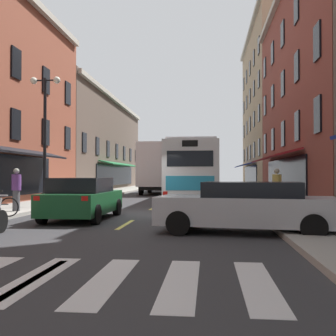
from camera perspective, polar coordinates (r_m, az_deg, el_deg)
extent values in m
cube|color=#333335|center=(16.06, -3.55, -6.79)|extent=(34.80, 80.00, 0.10)
cube|color=#DBCC4C|center=(6.52, -18.53, -14.76)|extent=(0.14, 2.40, 0.01)
cube|color=#DBCC4C|center=(12.64, -6.16, -8.10)|extent=(0.14, 2.40, 0.01)
cube|color=#DBCC4C|center=(19.01, -2.07, -5.74)|extent=(0.14, 2.40, 0.01)
cube|color=#DBCC4C|center=(25.45, -0.05, -4.55)|extent=(0.14, 2.40, 0.01)
cube|color=#DBCC4C|center=(31.91, 1.15, -3.84)|extent=(0.14, 2.40, 0.01)
cube|color=#DBCC4C|center=(38.39, 1.94, -3.37)|extent=(0.14, 2.40, 0.01)
cube|color=#DBCC4C|center=(44.87, 2.51, -3.04)|extent=(0.14, 2.40, 0.01)
cube|color=#DBCC4C|center=(51.36, 2.93, -2.79)|extent=(0.14, 2.40, 0.01)
cube|color=silver|center=(6.52, -18.53, -14.76)|extent=(0.50, 2.80, 0.01)
cube|color=silver|center=(6.16, -8.81, -15.62)|extent=(0.50, 2.80, 0.01)
cube|color=silver|center=(5.99, 1.85, -16.06)|extent=(0.50, 2.80, 0.01)
cube|color=silver|center=(6.01, 12.79, -15.97)|extent=(0.50, 2.80, 0.01)
cube|color=#A39E93|center=(17.98, -22.54, -5.71)|extent=(3.00, 80.00, 0.14)
cube|color=#A39E93|center=(16.18, 17.67, -6.27)|extent=(3.00, 80.00, 0.14)
cube|color=black|center=(22.13, -21.09, 5.88)|extent=(0.10, 1.00, 1.60)
cube|color=black|center=(25.56, -17.21, 4.93)|extent=(0.10, 1.00, 1.60)
cube|color=black|center=(29.09, -14.26, 4.19)|extent=(0.10, 1.00, 1.60)
cube|color=black|center=(22.73, -21.04, 13.91)|extent=(0.10, 1.00, 1.60)
cube|color=black|center=(26.09, -17.17, 11.94)|extent=(0.10, 1.00, 1.60)
cube|color=black|center=(29.55, -14.23, 10.38)|extent=(0.10, 1.00, 1.60)
cube|color=brown|center=(44.82, -12.41, 3.35)|extent=(8.00, 26.57, 9.96)
cube|color=#B2AD9E|center=(44.32, -7.28, 9.43)|extent=(0.44, 26.07, 0.40)
cube|color=black|center=(43.59, -7.38, -1.06)|extent=(0.10, 16.00, 2.10)
cube|color=#1E6638|center=(43.45, -6.46, 0.52)|extent=(1.38, 14.93, 0.44)
cube|color=black|center=(32.68, -11.96, 3.61)|extent=(0.10, 1.00, 1.60)
cube|color=black|center=(36.31, -10.12, 3.14)|extent=(0.10, 1.00, 1.60)
cube|color=black|center=(39.98, -8.62, 2.75)|extent=(0.10, 1.00, 1.60)
cube|color=black|center=(43.67, -7.37, 2.42)|extent=(0.10, 1.00, 1.60)
cube|color=black|center=(47.38, -6.32, 2.15)|extent=(0.10, 1.00, 1.60)
cube|color=black|center=(51.11, -5.42, 1.91)|extent=(0.10, 1.00, 1.60)
cube|color=black|center=(54.84, -4.64, 1.71)|extent=(0.10, 1.00, 1.60)
cube|color=black|center=(26.21, 16.29, -1.03)|extent=(0.10, 12.00, 2.10)
cube|color=maroon|center=(26.11, 14.75, 1.60)|extent=(1.38, 11.20, 0.44)
cube|color=black|center=(18.58, 20.77, 7.19)|extent=(0.10, 1.00, 1.60)
cube|color=black|center=(22.44, 18.12, 5.76)|extent=(0.10, 1.00, 1.60)
cube|color=black|center=(26.34, 16.26, 4.75)|extent=(0.10, 1.00, 1.60)
cube|color=black|center=(30.26, 14.89, 3.99)|extent=(0.10, 1.00, 1.60)
cube|color=black|center=(34.21, 13.83, 3.41)|extent=(0.10, 1.00, 1.60)
cube|color=black|center=(19.30, 20.70, 16.64)|extent=(0.10, 1.00, 1.60)
cube|color=black|center=(23.04, 18.08, 13.69)|extent=(0.10, 1.00, 1.60)
cube|color=black|center=(26.85, 16.23, 11.56)|extent=(0.10, 1.00, 1.60)
cube|color=black|center=(30.71, 14.86, 9.95)|extent=(0.10, 1.00, 1.60)
cube|color=black|center=(34.60, 13.81, 8.70)|extent=(0.10, 1.00, 1.60)
cube|color=black|center=(24.05, 18.03, 21.09)|extent=(0.10, 1.00, 1.60)
cube|color=black|center=(27.72, 16.19, 18.03)|extent=(0.10, 1.00, 1.60)
cube|color=black|center=(31.48, 14.83, 15.68)|extent=(0.10, 1.00, 1.60)
cube|color=black|center=(35.28, 13.79, 13.83)|extent=(0.10, 1.00, 1.60)
cube|color=#9E8466|center=(47.20, 16.67, 8.04)|extent=(8.00, 19.90, 17.96)
cube|color=#B2AD9E|center=(48.73, 11.62, 18.20)|extent=(0.44, 19.40, 0.40)
cube|color=black|center=(46.02, 11.77, -1.04)|extent=(0.10, 12.00, 2.10)
cube|color=navy|center=(45.96, 10.88, 0.45)|extent=(1.38, 11.20, 0.44)
cube|color=black|center=(38.16, 13.00, 2.94)|extent=(0.10, 1.00, 1.60)
cube|color=black|center=(42.12, 12.32, 2.57)|extent=(0.10, 1.00, 1.60)
cube|color=black|center=(46.09, 11.76, 2.25)|extent=(0.10, 1.00, 1.60)
cube|color=black|center=(50.07, 11.28, 1.99)|extent=(0.10, 1.00, 1.60)
cube|color=black|center=(54.04, 10.88, 1.77)|extent=(0.10, 1.00, 1.60)
cube|color=black|center=(38.51, 12.98, 7.70)|extent=(0.10, 1.00, 1.60)
cube|color=black|center=(42.44, 12.30, 6.88)|extent=(0.10, 1.00, 1.60)
cube|color=black|center=(46.39, 11.74, 6.20)|extent=(0.10, 1.00, 1.60)
cube|color=black|center=(50.34, 11.27, 5.63)|extent=(0.10, 1.00, 1.60)
cube|color=black|center=(54.30, 10.87, 5.14)|extent=(0.10, 1.00, 1.60)
cube|color=black|center=(39.13, 12.96, 12.33)|extent=(0.10, 1.00, 1.60)
cube|color=black|center=(43.00, 12.28, 11.11)|extent=(0.10, 1.00, 1.60)
cube|color=black|center=(46.90, 11.73, 10.08)|extent=(0.10, 1.00, 1.60)
cube|color=black|center=(50.81, 11.26, 9.22)|extent=(0.10, 1.00, 1.60)
cube|color=black|center=(54.73, 10.86, 8.47)|extent=(0.10, 1.00, 1.60)
cube|color=black|center=(39.99, 12.94, 16.80)|extent=(0.10, 1.00, 1.60)
cube|color=black|center=(43.79, 12.27, 15.20)|extent=(0.10, 1.00, 1.60)
cube|color=black|center=(47.62, 11.71, 13.86)|extent=(0.10, 1.00, 1.60)
cube|color=black|center=(51.47, 11.24, 12.72)|extent=(0.10, 1.00, 1.60)
cube|color=black|center=(55.35, 10.85, 11.74)|extent=(0.10, 1.00, 1.60)
cube|color=white|center=(23.42, 3.90, -0.54)|extent=(2.58, 11.96, 2.83)
cube|color=silver|center=(23.48, 3.89, 3.07)|extent=(2.38, 10.76, 0.16)
cube|color=black|center=(23.72, 3.92, -0.04)|extent=(2.62, 9.56, 0.96)
cube|color=#19723F|center=(23.44, 3.90, -3.39)|extent=(2.61, 11.56, 0.36)
cube|color=black|center=(29.35, 4.32, -0.24)|extent=(2.25, 0.13, 1.10)
cube|color=black|center=(17.51, 3.18, 1.36)|extent=(2.05, 0.13, 0.70)
cube|color=teal|center=(17.48, 3.18, -2.19)|extent=(2.15, 0.11, 0.64)
cube|color=black|center=(17.54, 3.18, 3.55)|extent=(0.70, 0.10, 0.28)
cube|color=red|center=(17.58, -0.39, -3.84)|extent=(0.20, 0.08, 0.28)
cube|color=red|center=(17.47, 6.78, -3.85)|extent=(0.20, 0.08, 0.28)
cylinder|color=black|center=(27.47, 1.75, -3.26)|extent=(0.30, 1.00, 1.00)
cylinder|color=black|center=(27.40, 6.67, -3.26)|extent=(0.30, 1.00, 1.00)
cylinder|color=black|center=(20.06, 0.17, -4.07)|extent=(0.30, 1.00, 1.00)
cylinder|color=black|center=(19.96, 6.92, -4.08)|extent=(0.30, 1.00, 1.00)
cube|color=black|center=(35.26, -0.82, -1.07)|extent=(2.33, 2.29, 2.40)
cube|color=black|center=(36.35, -0.59, 0.27)|extent=(2.00, 0.13, 0.80)
cube|color=silver|center=(31.67, -1.68, 0.45)|extent=(2.48, 5.06, 3.37)
cube|color=maroon|center=(31.52, 0.51, 0.76)|extent=(0.11, 3.01, 0.90)
cube|color=black|center=(32.79, -1.40, -2.81)|extent=(2.01, 6.90, 0.24)
cylinder|color=black|center=(35.25, -2.64, -2.85)|extent=(0.29, 0.90, 0.90)
cylinder|color=black|center=(34.96, 0.93, -2.87)|extent=(0.29, 0.90, 0.90)
cylinder|color=black|center=(31.12, -3.89, -3.09)|extent=(0.29, 0.90, 0.90)
cylinder|color=black|center=(30.79, 0.14, -3.11)|extent=(0.29, 0.90, 0.90)
cube|color=#144723|center=(14.35, -12.13, -4.85)|extent=(1.87, 4.29, 0.72)
cube|color=black|center=(14.16, -12.33, -2.47)|extent=(1.70, 2.32, 0.53)
cube|color=red|center=(12.62, -18.38, -4.15)|extent=(0.20, 0.06, 0.14)
cube|color=red|center=(12.08, -11.88, -4.32)|extent=(0.20, 0.06, 0.14)
cylinder|color=black|center=(16.01, -13.52, -5.45)|extent=(0.22, 0.64, 0.64)
cylinder|color=black|center=(15.52, -7.36, -5.61)|extent=(0.22, 0.64, 0.64)
cylinder|color=black|center=(13.33, -17.69, -6.32)|extent=(0.22, 0.64, 0.64)
cylinder|color=black|center=(12.73, -10.39, -6.60)|extent=(0.22, 0.64, 0.64)
cube|color=maroon|center=(44.66, 0.22, -2.35)|extent=(1.88, 4.73, 0.62)
cube|color=black|center=(44.46, 0.20, -1.64)|extent=(1.71, 2.55, 0.55)
cube|color=red|center=(42.41, -1.11, -2.13)|extent=(0.20, 0.06, 0.14)
cube|color=red|center=(42.25, 0.92, -2.14)|extent=(0.20, 0.06, 0.14)
cylinder|color=black|center=(46.41, -0.66, -2.58)|extent=(0.22, 0.64, 0.64)
cylinder|color=black|center=(46.24, 1.52, -2.59)|extent=(0.22, 0.64, 0.64)
cylinder|color=black|center=(43.11, -1.17, -2.70)|extent=(0.22, 0.64, 0.64)
cylinder|color=black|center=(42.93, 1.17, -2.71)|extent=(0.22, 0.64, 0.64)
cube|color=silver|center=(10.86, 11.04, -6.03)|extent=(4.89, 2.40, 0.74)
cube|color=black|center=(10.82, 12.02, -3.10)|extent=(2.73, 1.94, 0.43)
cube|color=red|center=(11.67, 22.72, -4.29)|extent=(0.09, 0.21, 0.14)
cylinder|color=black|center=(10.28, 1.52, -7.96)|extent=(0.66, 0.31, 0.64)
cylinder|color=black|center=(11.90, 3.23, -7.01)|extent=(0.66, 0.31, 0.64)
cylinder|color=black|center=(10.11, 20.27, -8.00)|extent=(0.66, 0.31, 0.64)
cylinder|color=black|center=(11.76, 19.34, -7.02)|extent=(0.66, 0.31, 0.64)
cylinder|color=black|center=(11.67, -22.98, -7.10)|extent=(0.10, 0.62, 0.62)
torus|color=black|center=(14.57, -21.93, -5.25)|extent=(0.66, 0.13, 0.66)
cube|color=black|center=(14.66, -23.11, -3.06)|extent=(0.21, 0.14, 0.06)
cylinder|color=#4C4C51|center=(16.81, -21.03, -4.41)|extent=(0.28, 0.28, 0.82)
cylinder|color=#66387F|center=(16.79, -21.01, -1.94)|extent=(0.36, 0.36, 0.63)
sphere|color=gray|center=(16.78, -21.00, -0.42)|extent=(0.22, 0.22, 0.22)
cube|color=#66387F|center=(17.02, -20.86, -1.82)|extent=(0.29, 0.23, 0.36)
cylinder|color=#66387F|center=(16.52, 15.43, -4.51)|extent=(0.28, 0.28, 0.82)
cylinder|color=#B29947|center=(16.50, 15.42, -1.99)|extent=(0.36, 0.36, 0.63)
sphere|color=gray|center=(16.49, 15.41, -0.44)|extent=(0.22, 0.22, 0.22)
cylinder|color=black|center=(18.88, -17.33, 3.58)|extent=(0.14, 0.14, 5.85)
cylinder|color=black|center=(18.85, -17.37, -4.40)|extent=(0.28, 0.28, 0.60)
cylinder|color=black|center=(19.31, -17.28, 11.97)|extent=(1.10, 0.07, 0.07)
sphere|color=white|center=(19.53, -18.80, 11.83)|extent=(0.32, 0.32, 0.32)
sphere|color=white|center=(19.10, -15.73, 12.10)|extent=(0.32, 0.32, 0.32)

